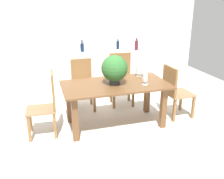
{
  "coord_description": "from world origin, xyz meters",
  "views": [
    {
      "loc": [
        -1.2,
        -3.95,
        2.08
      ],
      "look_at": [
        -0.05,
        -0.16,
        0.64
      ],
      "focal_mm": 40.33,
      "sensor_mm": 36.0,
      "label": 1
    }
  ],
  "objects_px": {
    "kitchen_counter": "(112,70)",
    "wine_bottle_dark": "(82,47)",
    "wine_bottle_amber": "(137,44)",
    "wine_bottle_tall": "(118,45)",
    "chair_head_end": "(47,102)",
    "wine_glass": "(144,72)",
    "dining_table": "(115,91)",
    "chair_far_left": "(82,82)",
    "wine_bottle_clear": "(136,45)",
    "chair_far_right": "(121,76)",
    "crystal_vase_left": "(139,70)",
    "wine_bottle_green": "(87,46)",
    "crystal_vase_center_near": "(145,79)",
    "flower_centerpiece": "(115,69)",
    "chair_foot_end": "(174,89)"
  },
  "relations": [
    {
      "from": "kitchen_counter",
      "to": "wine_bottle_dark",
      "type": "relative_size",
      "value": 7.32
    },
    {
      "from": "wine_bottle_green",
      "to": "crystal_vase_center_near",
      "type": "bearing_deg",
      "value": -74.55
    },
    {
      "from": "flower_centerpiece",
      "to": "crystal_vase_left",
      "type": "bearing_deg",
      "value": 28.95
    },
    {
      "from": "wine_bottle_dark",
      "to": "chair_far_left",
      "type": "bearing_deg",
      "value": -101.53
    },
    {
      "from": "dining_table",
      "to": "wine_bottle_clear",
      "type": "bearing_deg",
      "value": 57.78
    },
    {
      "from": "flower_centerpiece",
      "to": "wine_glass",
      "type": "height_order",
      "value": "flower_centerpiece"
    },
    {
      "from": "crystal_vase_center_near",
      "to": "wine_bottle_amber",
      "type": "height_order",
      "value": "wine_bottle_amber"
    },
    {
      "from": "crystal_vase_center_near",
      "to": "wine_bottle_clear",
      "type": "bearing_deg",
      "value": 72.52
    },
    {
      "from": "crystal_vase_left",
      "to": "wine_glass",
      "type": "xyz_separation_m",
      "value": [
        0.04,
        -0.14,
        0.0
      ]
    },
    {
      "from": "kitchen_counter",
      "to": "wine_bottle_clear",
      "type": "distance_m",
      "value": 0.81
    },
    {
      "from": "dining_table",
      "to": "chair_far_left",
      "type": "bearing_deg",
      "value": 113.26
    },
    {
      "from": "crystal_vase_left",
      "to": "flower_centerpiece",
      "type": "bearing_deg",
      "value": -151.05
    },
    {
      "from": "wine_bottle_tall",
      "to": "chair_far_right",
      "type": "bearing_deg",
      "value": -104.38
    },
    {
      "from": "chair_far_right",
      "to": "wine_bottle_amber",
      "type": "relative_size",
      "value": 4.51
    },
    {
      "from": "crystal_vase_center_near",
      "to": "wine_glass",
      "type": "bearing_deg",
      "value": 70.25
    },
    {
      "from": "wine_bottle_dark",
      "to": "wine_bottle_clear",
      "type": "bearing_deg",
      "value": -8.89
    },
    {
      "from": "dining_table",
      "to": "wine_glass",
      "type": "height_order",
      "value": "wine_glass"
    },
    {
      "from": "wine_bottle_amber",
      "to": "chair_head_end",
      "type": "bearing_deg",
      "value": -140.01
    },
    {
      "from": "chair_foot_end",
      "to": "wine_bottle_green",
      "type": "height_order",
      "value": "wine_bottle_green"
    },
    {
      "from": "wine_glass",
      "to": "wine_bottle_dark",
      "type": "xyz_separation_m",
      "value": [
        -0.79,
        1.65,
        0.19
      ]
    },
    {
      "from": "dining_table",
      "to": "wine_bottle_amber",
      "type": "height_order",
      "value": "wine_bottle_amber"
    },
    {
      "from": "chair_far_right",
      "to": "crystal_vase_center_near",
      "type": "xyz_separation_m",
      "value": [
        0.05,
        -1.09,
        0.28
      ]
    },
    {
      "from": "dining_table",
      "to": "chair_far_right",
      "type": "relative_size",
      "value": 1.68
    },
    {
      "from": "chair_head_end",
      "to": "wine_bottle_amber",
      "type": "relative_size",
      "value": 4.45
    },
    {
      "from": "dining_table",
      "to": "flower_centerpiece",
      "type": "bearing_deg",
      "value": -145.28
    },
    {
      "from": "flower_centerpiece",
      "to": "wine_bottle_green",
      "type": "distance_m",
      "value": 1.82
    },
    {
      "from": "flower_centerpiece",
      "to": "wine_bottle_dark",
      "type": "bearing_deg",
      "value": 95.89
    },
    {
      "from": "kitchen_counter",
      "to": "wine_bottle_green",
      "type": "xyz_separation_m",
      "value": [
        -0.58,
        0.0,
        0.59
      ]
    },
    {
      "from": "dining_table",
      "to": "wine_bottle_amber",
      "type": "relative_size",
      "value": 7.56
    },
    {
      "from": "chair_head_end",
      "to": "crystal_vase_left",
      "type": "distance_m",
      "value": 1.71
    },
    {
      "from": "chair_foot_end",
      "to": "crystal_vase_center_near",
      "type": "xyz_separation_m",
      "value": [
        -0.66,
        -0.18,
        0.32
      ]
    },
    {
      "from": "wine_bottle_tall",
      "to": "chair_foot_end",
      "type": "bearing_deg",
      "value": -76.09
    },
    {
      "from": "wine_glass",
      "to": "wine_bottle_amber",
      "type": "distance_m",
      "value": 1.82
    },
    {
      "from": "flower_centerpiece",
      "to": "wine_glass",
      "type": "xyz_separation_m",
      "value": [
        0.6,
        0.17,
        -0.15
      ]
    },
    {
      "from": "dining_table",
      "to": "kitchen_counter",
      "type": "xyz_separation_m",
      "value": [
        0.49,
        1.8,
        -0.14
      ]
    },
    {
      "from": "wine_bottle_amber",
      "to": "crystal_vase_center_near",
      "type": "bearing_deg",
      "value": -108.39
    },
    {
      "from": "chair_far_left",
      "to": "crystal_vase_left",
      "type": "bearing_deg",
      "value": -30.72
    },
    {
      "from": "chair_far_right",
      "to": "chair_far_left",
      "type": "bearing_deg",
      "value": -174.62
    },
    {
      "from": "wine_bottle_dark",
      "to": "wine_glass",
      "type": "bearing_deg",
      "value": -64.61
    },
    {
      "from": "chair_foot_end",
      "to": "wine_bottle_green",
      "type": "bearing_deg",
      "value": 31.75
    },
    {
      "from": "crystal_vase_center_near",
      "to": "wine_bottle_dark",
      "type": "distance_m",
      "value": 2.12
    },
    {
      "from": "kitchen_counter",
      "to": "crystal_vase_left",
      "type": "bearing_deg",
      "value": -87.96
    },
    {
      "from": "wine_glass",
      "to": "wine_bottle_green",
      "type": "relative_size",
      "value": 0.51
    },
    {
      "from": "chair_far_right",
      "to": "crystal_vase_center_near",
      "type": "bearing_deg",
      "value": -81.92
    },
    {
      "from": "wine_glass",
      "to": "wine_bottle_dark",
      "type": "bearing_deg",
      "value": 115.39
    },
    {
      "from": "flower_centerpiece",
      "to": "wine_bottle_clear",
      "type": "distance_m",
      "value": 1.94
    },
    {
      "from": "chair_far_left",
      "to": "crystal_vase_left",
      "type": "height_order",
      "value": "chair_far_left"
    },
    {
      "from": "chair_far_left",
      "to": "wine_bottle_clear",
      "type": "distance_m",
      "value": 1.67
    },
    {
      "from": "chair_far_left",
      "to": "flower_centerpiece",
      "type": "distance_m",
      "value": 1.11
    },
    {
      "from": "wine_bottle_amber",
      "to": "wine_bottle_tall",
      "type": "xyz_separation_m",
      "value": [
        -0.49,
        -0.02,
        0.01
      ]
    }
  ]
}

